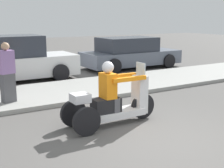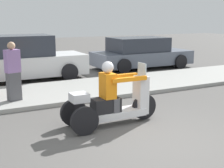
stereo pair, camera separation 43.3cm
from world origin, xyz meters
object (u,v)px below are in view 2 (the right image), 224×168
object	(u,v)px
spectator_far_back	(13,73)
parked_car_lot_center	(21,60)
parked_car_lot_right	(141,54)
motorcycle_trike	(112,102)

from	to	relation	value
spectator_far_back	parked_car_lot_center	bearing A→B (deg)	75.72
spectator_far_back	parked_car_lot_right	xyz separation A→B (m)	(6.41, 3.70, -0.21)
spectator_far_back	parked_car_lot_center	xyz separation A→B (m)	(0.85, 3.34, -0.10)
parked_car_lot_center	parked_car_lot_right	bearing A→B (deg)	3.76
motorcycle_trike	spectator_far_back	distance (m)	3.16
motorcycle_trike	spectator_far_back	bearing A→B (deg)	121.68
spectator_far_back	parked_car_lot_right	bearing A→B (deg)	30.02
spectator_far_back	parked_car_lot_center	distance (m)	3.45
parked_car_lot_center	spectator_far_back	bearing A→B (deg)	-104.28
spectator_far_back	parked_car_lot_right	size ratio (longest dim) A/B	0.35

